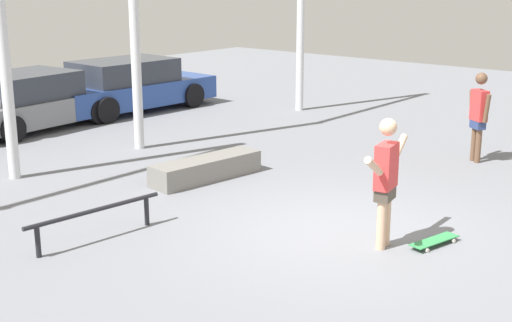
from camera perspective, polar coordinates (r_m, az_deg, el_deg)
The scene contains 8 objects.
ground_plane at distance 10.09m, azimuth 6.98°, elevation -5.76°, with size 36.00×36.00×0.00m, color slate.
skateboarder at distance 9.38m, azimuth 10.34°, elevation -1.24°, with size 1.48×0.39×1.74m.
skateboard at distance 9.86m, azimuth 14.08°, elevation -6.21°, with size 0.83×0.37×0.08m.
grind_box at distance 12.55m, azimuth -4.00°, elevation -0.60°, with size 2.13×0.56×0.38m, color slate.
grind_rail at distance 9.89m, azimuth -12.76°, elevation -4.29°, with size 2.08×0.24×0.46m.
parked_car_grey at distance 17.32m, azimuth -17.68°, elevation 4.54°, with size 4.10×2.26×1.32m.
parked_car_blue at distance 18.96m, azimuth -10.16°, elevation 5.91°, with size 4.63×2.07×1.35m.
bystander at distance 14.15m, azimuth 17.39°, elevation 3.74°, with size 0.46×0.60×1.72m.
Camera 1 is at (-7.94, -5.12, 3.54)m, focal length 50.00 mm.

